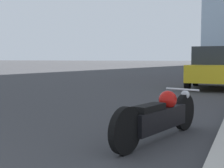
# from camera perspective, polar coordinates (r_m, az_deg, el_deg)

# --- Properties ---
(motorcycle) EXTENTS (0.85, 2.44, 0.77)m
(motorcycle) POSITION_cam_1_polar(r_m,az_deg,el_deg) (5.00, 8.82, -5.77)
(motorcycle) COLOR black
(motorcycle) RESTS_ON ground_plane
(parked_car_yellow) EXTENTS (1.92, 3.88, 1.79)m
(parked_car_yellow) POSITION_cam_1_polar(r_m,az_deg,el_deg) (14.11, 17.81, 2.79)
(parked_car_yellow) COLOR gold
(parked_car_yellow) RESTS_ON ground_plane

